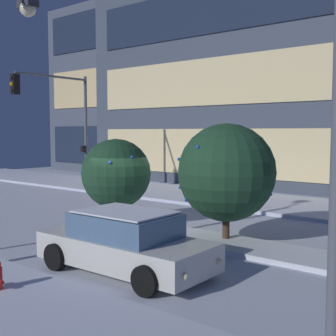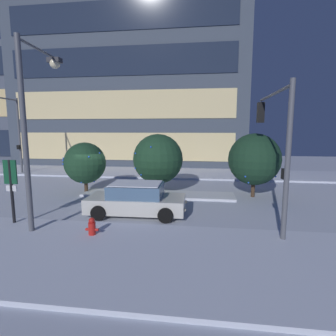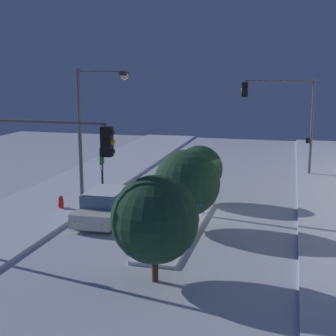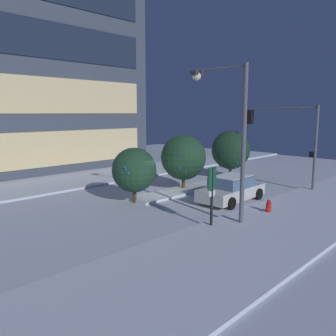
{
  "view_description": "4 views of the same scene",
  "coord_description": "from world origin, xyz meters",
  "px_view_note": "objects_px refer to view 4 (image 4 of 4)",
  "views": [
    {
      "loc": [
        10.64,
        -11.36,
        3.4
      ],
      "look_at": [
        1.56,
        -0.3,
        2.25
      ],
      "focal_mm": 48.53,
      "sensor_mm": 36.0,
      "label": 1
    },
    {
      "loc": [
        6.03,
        -15.37,
        3.93
      ],
      "look_at": [
        3.88,
        0.75,
        1.57
      ],
      "focal_mm": 28.64,
      "sensor_mm": 36.0,
      "label": 2
    },
    {
      "loc": [
        23.58,
        4.73,
        7.12
      ],
      "look_at": [
        2.61,
        -0.73,
        2.64
      ],
      "focal_mm": 51.17,
      "sensor_mm": 36.0,
      "label": 3
    },
    {
      "loc": [
        -13.45,
        -14.71,
        5.05
      ],
      "look_at": [
        1.12,
        -0.41,
        1.79
      ],
      "focal_mm": 37.01,
      "sensor_mm": 36.0,
      "label": 4
    }
  ],
  "objects_px": {
    "fire_hydrant": "(269,207)",
    "traffic_light_corner_near_right": "(285,130)",
    "street_lamp_arched": "(228,121)",
    "car_near": "(231,189)",
    "decorated_tree_left_of_median": "(231,150)",
    "parking_info_sign": "(212,190)",
    "decorated_tree_right_of_median": "(134,170)",
    "decorated_tree_median": "(183,157)"
  },
  "relations": [
    {
      "from": "fire_hydrant",
      "to": "traffic_light_corner_near_right",
      "type": "bearing_deg",
      "value": 21.02
    },
    {
      "from": "traffic_light_corner_near_right",
      "to": "street_lamp_arched",
      "type": "relative_size",
      "value": 0.78
    },
    {
      "from": "car_near",
      "to": "decorated_tree_left_of_median",
      "type": "height_order",
      "value": "decorated_tree_left_of_median"
    },
    {
      "from": "street_lamp_arched",
      "to": "parking_info_sign",
      "type": "distance_m",
      "value": 3.21
    },
    {
      "from": "car_near",
      "to": "parking_info_sign",
      "type": "height_order",
      "value": "parking_info_sign"
    },
    {
      "from": "decorated_tree_left_of_median",
      "to": "decorated_tree_right_of_median",
      "type": "bearing_deg",
      "value": -177.57
    },
    {
      "from": "traffic_light_corner_near_right",
      "to": "decorated_tree_right_of_median",
      "type": "distance_m",
      "value": 10.92
    },
    {
      "from": "traffic_light_corner_near_right",
      "to": "decorated_tree_left_of_median",
      "type": "relative_size",
      "value": 1.5
    },
    {
      "from": "car_near",
      "to": "fire_hydrant",
      "type": "height_order",
      "value": "car_near"
    },
    {
      "from": "street_lamp_arched",
      "to": "decorated_tree_left_of_median",
      "type": "height_order",
      "value": "street_lamp_arched"
    },
    {
      "from": "street_lamp_arched",
      "to": "decorated_tree_right_of_median",
      "type": "xyz_separation_m",
      "value": [
        -0.75,
        5.7,
        -2.83
      ]
    },
    {
      "from": "parking_info_sign",
      "to": "traffic_light_corner_near_right",
      "type": "bearing_deg",
      "value": -81.05
    },
    {
      "from": "traffic_light_corner_near_right",
      "to": "street_lamp_arched",
      "type": "height_order",
      "value": "street_lamp_arched"
    },
    {
      "from": "decorated_tree_right_of_median",
      "to": "decorated_tree_left_of_median",
      "type": "bearing_deg",
      "value": 2.43
    },
    {
      "from": "traffic_light_corner_near_right",
      "to": "decorated_tree_right_of_median",
      "type": "relative_size",
      "value": 1.77
    },
    {
      "from": "car_near",
      "to": "parking_info_sign",
      "type": "relative_size",
      "value": 1.68
    },
    {
      "from": "car_near",
      "to": "fire_hydrant",
      "type": "bearing_deg",
      "value": -109.25
    },
    {
      "from": "fire_hydrant",
      "to": "decorated_tree_left_of_median",
      "type": "distance_m",
      "value": 9.97
    },
    {
      "from": "car_near",
      "to": "decorated_tree_right_of_median",
      "type": "distance_m",
      "value": 5.68
    },
    {
      "from": "traffic_light_corner_near_right",
      "to": "fire_hydrant",
      "type": "relative_size",
      "value": 7.17
    },
    {
      "from": "parking_info_sign",
      "to": "decorated_tree_median",
      "type": "distance_m",
      "value": 7.86
    },
    {
      "from": "traffic_light_corner_near_right",
      "to": "parking_info_sign",
      "type": "relative_size",
      "value": 2.04
    },
    {
      "from": "car_near",
      "to": "decorated_tree_median",
      "type": "distance_m",
      "value": 4.28
    },
    {
      "from": "decorated_tree_median",
      "to": "decorated_tree_left_of_median",
      "type": "height_order",
      "value": "decorated_tree_left_of_median"
    },
    {
      "from": "car_near",
      "to": "street_lamp_arched",
      "type": "distance_m",
      "value": 5.61
    },
    {
      "from": "street_lamp_arched",
      "to": "decorated_tree_median",
      "type": "distance_m",
      "value": 7.51
    },
    {
      "from": "traffic_light_corner_near_right",
      "to": "decorated_tree_median",
      "type": "relative_size",
      "value": 1.52
    },
    {
      "from": "car_near",
      "to": "parking_info_sign",
      "type": "xyz_separation_m",
      "value": [
        -4.61,
        -2.08,
        1.03
      ]
    },
    {
      "from": "traffic_light_corner_near_right",
      "to": "fire_hydrant",
      "type": "distance_m",
      "value": 8.04
    },
    {
      "from": "fire_hydrant",
      "to": "decorated_tree_right_of_median",
      "type": "bearing_deg",
      "value": 116.05
    },
    {
      "from": "car_near",
      "to": "fire_hydrant",
      "type": "xyz_separation_m",
      "value": [
        -0.92,
        -2.87,
        -0.34
      ]
    },
    {
      "from": "street_lamp_arched",
      "to": "decorated_tree_left_of_median",
      "type": "bearing_deg",
      "value": -60.23
    },
    {
      "from": "parking_info_sign",
      "to": "decorated_tree_left_of_median",
      "type": "bearing_deg",
      "value": -60.35
    },
    {
      "from": "decorated_tree_left_of_median",
      "to": "fire_hydrant",
      "type": "bearing_deg",
      "value": -134.39
    },
    {
      "from": "decorated_tree_median",
      "to": "fire_hydrant",
      "type": "bearing_deg",
      "value": -100.35
    },
    {
      "from": "decorated_tree_left_of_median",
      "to": "decorated_tree_right_of_median",
      "type": "xyz_separation_m",
      "value": [
        -10.07,
        -0.43,
        -0.33
      ]
    },
    {
      "from": "car_near",
      "to": "traffic_light_corner_near_right",
      "type": "bearing_deg",
      "value": -4.03
    },
    {
      "from": "street_lamp_arched",
      "to": "parking_info_sign",
      "type": "height_order",
      "value": "street_lamp_arched"
    },
    {
      "from": "car_near",
      "to": "traffic_light_corner_near_right",
      "type": "height_order",
      "value": "traffic_light_corner_near_right"
    },
    {
      "from": "car_near",
      "to": "street_lamp_arched",
      "type": "relative_size",
      "value": 0.64
    },
    {
      "from": "fire_hydrant",
      "to": "decorated_tree_right_of_median",
      "type": "height_order",
      "value": "decorated_tree_right_of_median"
    },
    {
      "from": "car_near",
      "to": "street_lamp_arched",
      "type": "xyz_separation_m",
      "value": [
        -3.39,
        -1.99,
        4.0
      ]
    }
  ]
}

